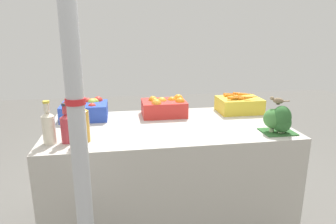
{
  "coord_description": "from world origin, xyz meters",
  "views": [
    {
      "loc": [
        -0.34,
        -2.11,
        1.54
      ],
      "look_at": [
        0.0,
        0.0,
        0.96
      ],
      "focal_mm": 32.0,
      "sensor_mm": 36.0,
      "label": 1
    }
  ],
  "objects_px": {
    "carrot_crate": "(239,104)",
    "juice_bottle_cloudy": "(49,126)",
    "support_pole": "(77,123)",
    "broccoli_pile": "(279,121)",
    "juice_bottle_ruby": "(66,127)",
    "orange_crate": "(164,107)",
    "juice_bottle_amber": "(84,124)",
    "sparrow_bird": "(278,100)",
    "apple_crate": "(85,109)"
  },
  "relations": [
    {
      "from": "juice_bottle_ruby",
      "to": "juice_bottle_amber",
      "type": "relative_size",
      "value": 0.92
    },
    {
      "from": "support_pole",
      "to": "carrot_crate",
      "type": "bearing_deg",
      "value": 37.69
    },
    {
      "from": "broccoli_pile",
      "to": "sparrow_bird",
      "type": "relative_size",
      "value": 2.02
    },
    {
      "from": "juice_bottle_cloudy",
      "to": "juice_bottle_amber",
      "type": "bearing_deg",
      "value": 0.0
    },
    {
      "from": "broccoli_pile",
      "to": "juice_bottle_amber",
      "type": "relative_size",
      "value": 0.8
    },
    {
      "from": "orange_crate",
      "to": "juice_bottle_ruby",
      "type": "height_order",
      "value": "juice_bottle_ruby"
    },
    {
      "from": "sparrow_bird",
      "to": "juice_bottle_ruby",
      "type": "bearing_deg",
      "value": 40.8
    },
    {
      "from": "juice_bottle_cloudy",
      "to": "juice_bottle_amber",
      "type": "relative_size",
      "value": 0.99
    },
    {
      "from": "support_pole",
      "to": "broccoli_pile",
      "type": "bearing_deg",
      "value": 16.09
    },
    {
      "from": "juice_bottle_amber",
      "to": "sparrow_bird",
      "type": "bearing_deg",
      "value": -0.92
    },
    {
      "from": "carrot_crate",
      "to": "juice_bottle_ruby",
      "type": "height_order",
      "value": "juice_bottle_ruby"
    },
    {
      "from": "orange_crate",
      "to": "broccoli_pile",
      "type": "height_order",
      "value": "broccoli_pile"
    },
    {
      "from": "support_pole",
      "to": "broccoli_pile",
      "type": "relative_size",
      "value": 10.05
    },
    {
      "from": "support_pole",
      "to": "juice_bottle_ruby",
      "type": "bearing_deg",
      "value": 106.94
    },
    {
      "from": "broccoli_pile",
      "to": "carrot_crate",
      "type": "bearing_deg",
      "value": 95.29
    },
    {
      "from": "carrot_crate",
      "to": "broccoli_pile",
      "type": "bearing_deg",
      "value": -84.71
    },
    {
      "from": "apple_crate",
      "to": "sparrow_bird",
      "type": "height_order",
      "value": "sparrow_bird"
    },
    {
      "from": "carrot_crate",
      "to": "juice_bottle_cloudy",
      "type": "relative_size",
      "value": 1.3
    },
    {
      "from": "juice_bottle_cloudy",
      "to": "broccoli_pile",
      "type": "bearing_deg",
      "value": -2.14
    },
    {
      "from": "broccoli_pile",
      "to": "juice_bottle_amber",
      "type": "bearing_deg",
      "value": 177.51
    },
    {
      "from": "apple_crate",
      "to": "carrot_crate",
      "type": "xyz_separation_m",
      "value": [
        1.29,
        -0.01,
        -0.01
      ]
    },
    {
      "from": "juice_bottle_amber",
      "to": "broccoli_pile",
      "type": "bearing_deg",
      "value": -2.49
    },
    {
      "from": "support_pole",
      "to": "orange_crate",
      "type": "xyz_separation_m",
      "value": [
        0.56,
        0.94,
        -0.18
      ]
    },
    {
      "from": "carrot_crate",
      "to": "broccoli_pile",
      "type": "distance_m",
      "value": 0.58
    },
    {
      "from": "juice_bottle_cloudy",
      "to": "juice_bottle_ruby",
      "type": "relative_size",
      "value": 1.08
    },
    {
      "from": "juice_bottle_amber",
      "to": "support_pole",
      "type": "bearing_deg",
      "value": -86.68
    },
    {
      "from": "carrot_crate",
      "to": "broccoli_pile",
      "type": "xyz_separation_m",
      "value": [
        0.05,
        -0.57,
        0.03
      ]
    },
    {
      "from": "juice_bottle_ruby",
      "to": "orange_crate",
      "type": "bearing_deg",
      "value": 36.69
    },
    {
      "from": "juice_bottle_amber",
      "to": "apple_crate",
      "type": "bearing_deg",
      "value": 94.9
    },
    {
      "from": "support_pole",
      "to": "orange_crate",
      "type": "distance_m",
      "value": 1.11
    },
    {
      "from": "juice_bottle_amber",
      "to": "juice_bottle_cloudy",
      "type": "bearing_deg",
      "value": -180.0
    },
    {
      "from": "broccoli_pile",
      "to": "sparrow_bird",
      "type": "height_order",
      "value": "sparrow_bird"
    },
    {
      "from": "juice_bottle_cloudy",
      "to": "juice_bottle_ruby",
      "type": "height_order",
      "value": "juice_bottle_cloudy"
    },
    {
      "from": "juice_bottle_ruby",
      "to": "juice_bottle_cloudy",
      "type": "bearing_deg",
      "value": 180.0
    },
    {
      "from": "support_pole",
      "to": "apple_crate",
      "type": "bearing_deg",
      "value": 94.2
    },
    {
      "from": "support_pole",
      "to": "orange_crate",
      "type": "height_order",
      "value": "support_pole"
    },
    {
      "from": "orange_crate",
      "to": "broccoli_pile",
      "type": "distance_m",
      "value": 0.91
    },
    {
      "from": "apple_crate",
      "to": "juice_bottle_ruby",
      "type": "distance_m",
      "value": 0.53
    },
    {
      "from": "support_pole",
      "to": "apple_crate",
      "type": "xyz_separation_m",
      "value": [
        -0.07,
        0.95,
        -0.18
      ]
    },
    {
      "from": "support_pole",
      "to": "apple_crate",
      "type": "height_order",
      "value": "support_pole"
    },
    {
      "from": "support_pole",
      "to": "apple_crate",
      "type": "distance_m",
      "value": 0.97
    },
    {
      "from": "apple_crate",
      "to": "broccoli_pile",
      "type": "bearing_deg",
      "value": -23.5
    },
    {
      "from": "juice_bottle_cloudy",
      "to": "support_pole",
      "type": "bearing_deg",
      "value": -60.99
    },
    {
      "from": "sparrow_bird",
      "to": "juice_bottle_amber",
      "type": "bearing_deg",
      "value": 40.73
    },
    {
      "from": "support_pole",
      "to": "juice_bottle_cloudy",
      "type": "bearing_deg",
      "value": 119.01
    },
    {
      "from": "orange_crate",
      "to": "sparrow_bird",
      "type": "xyz_separation_m",
      "value": [
        0.7,
        -0.54,
        0.15
      ]
    },
    {
      "from": "apple_crate",
      "to": "carrot_crate",
      "type": "relative_size",
      "value": 1.0
    },
    {
      "from": "carrot_crate",
      "to": "juice_bottle_ruby",
      "type": "bearing_deg",
      "value": -158.96
    },
    {
      "from": "support_pole",
      "to": "broccoli_pile",
      "type": "distance_m",
      "value": 1.33
    },
    {
      "from": "carrot_crate",
      "to": "sparrow_bird",
      "type": "height_order",
      "value": "sparrow_bird"
    }
  ]
}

